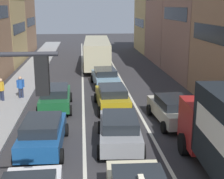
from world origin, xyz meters
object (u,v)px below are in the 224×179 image
(sedan_centre_lane_second, at_px, (120,129))
(wagon_left_lane_second, at_px, (43,133))
(coupe_centre_lane_fourth, at_px, (105,77))
(bus_mid_queue_primary, at_px, (97,51))
(pedestrian_far_sidewalk, at_px, (21,86))
(sedan_right_lane_behind_truck, at_px, (173,109))
(hatchback_centre_lane_third, at_px, (112,97))
(sedan_left_lane_third, at_px, (55,97))
(pedestrian_mid_sidewalk, at_px, (1,89))

(sedan_centre_lane_second, distance_m, wagon_left_lane_second, 3.51)
(coupe_centre_lane_fourth, xyz_separation_m, bus_mid_queue_primary, (-0.24, 8.42, 0.96))
(coupe_centre_lane_fourth, bearing_deg, pedestrian_far_sidewalk, 114.54)
(sedan_right_lane_behind_truck, height_order, bus_mid_queue_primary, bus_mid_queue_primary)
(hatchback_centre_lane_third, relative_size, bus_mid_queue_primary, 0.41)
(sedan_left_lane_third, relative_size, sedan_right_lane_behind_truck, 0.99)
(sedan_centre_lane_second, bearing_deg, pedestrian_far_sidewalk, 39.60)
(pedestrian_far_sidewalk, bearing_deg, hatchback_centre_lane_third, 39.97)
(sedan_right_lane_behind_truck, xyz_separation_m, bus_mid_queue_primary, (-3.38, 17.16, 0.96))
(bus_mid_queue_primary, relative_size, pedestrian_mid_sidewalk, 6.38)
(sedan_left_lane_third, bearing_deg, wagon_left_lane_second, 177.65)
(hatchback_centre_lane_third, bearing_deg, coupe_centre_lane_fourth, -1.51)
(sedan_right_lane_behind_truck, height_order, pedestrian_mid_sidewalk, pedestrian_mid_sidewalk)
(sedan_left_lane_third, bearing_deg, pedestrian_mid_sidewalk, 62.91)
(wagon_left_lane_second, distance_m, pedestrian_far_sidewalk, 8.68)
(sedan_centre_lane_second, relative_size, coupe_centre_lane_fourth, 1.00)
(sedan_centre_lane_second, relative_size, bus_mid_queue_primary, 0.42)
(sedan_right_lane_behind_truck, bearing_deg, coupe_centre_lane_fourth, 16.57)
(wagon_left_lane_second, bearing_deg, hatchback_centre_lane_third, -31.48)
(sedan_centre_lane_second, xyz_separation_m, sedan_right_lane_behind_truck, (3.29, 2.73, 0.00))
(pedestrian_mid_sidewalk, relative_size, pedestrian_far_sidewalk, 1.00)
(wagon_left_lane_second, bearing_deg, sedan_centre_lane_second, -86.61)
(hatchback_centre_lane_third, distance_m, coupe_centre_lane_fourth, 5.92)
(sedan_right_lane_behind_truck, xyz_separation_m, pedestrian_mid_sidewalk, (-10.40, 4.95, 0.15))
(sedan_left_lane_third, distance_m, pedestrian_mid_sidewalk, 4.14)
(wagon_left_lane_second, xyz_separation_m, pedestrian_mid_sidewalk, (-3.60, 7.78, 0.15))
(sedan_centre_lane_second, xyz_separation_m, sedan_left_lane_third, (-3.39, 5.87, 0.00))
(pedestrian_mid_sidewalk, bearing_deg, hatchback_centre_lane_third, -70.33)
(pedestrian_mid_sidewalk, distance_m, pedestrian_far_sidewalk, 1.29)
(sedan_left_lane_third, distance_m, bus_mid_queue_primary, 14.43)
(coupe_centre_lane_fourth, height_order, pedestrian_mid_sidewalk, pedestrian_mid_sidewalk)
(hatchback_centre_lane_third, height_order, pedestrian_far_sidewalk, pedestrian_far_sidewalk)
(pedestrian_far_sidewalk, bearing_deg, sedan_right_lane_behind_truck, 32.82)
(bus_mid_queue_primary, bearing_deg, hatchback_centre_lane_third, -176.84)
(hatchback_centre_lane_third, xyz_separation_m, sedan_right_lane_behind_truck, (3.12, -2.82, 0.00))
(hatchback_centre_lane_third, height_order, bus_mid_queue_primary, bus_mid_queue_primary)
(sedan_centre_lane_second, distance_m, sedan_right_lane_behind_truck, 4.27)
(wagon_left_lane_second, relative_size, pedestrian_mid_sidewalk, 2.62)
(pedestrian_far_sidewalk, bearing_deg, bus_mid_queue_primary, 126.92)
(hatchback_centre_lane_third, bearing_deg, sedan_left_lane_third, 83.16)
(pedestrian_mid_sidewalk, bearing_deg, sedan_left_lane_third, -79.92)
(bus_mid_queue_primary, distance_m, pedestrian_far_sidewalk, 13.08)
(hatchback_centre_lane_third, xyz_separation_m, pedestrian_mid_sidewalk, (-7.29, 2.13, 0.15))
(wagon_left_lane_second, height_order, sedan_left_lane_third, same)
(sedan_right_lane_behind_truck, xyz_separation_m, pedestrian_far_sidewalk, (-9.23, 5.49, 0.15))
(sedan_centre_lane_second, xyz_separation_m, coupe_centre_lane_fourth, (0.15, 11.46, 0.00))
(hatchback_centre_lane_third, relative_size, sedan_left_lane_third, 1.00)
(sedan_centre_lane_second, relative_size, hatchback_centre_lane_third, 1.01)
(bus_mid_queue_primary, bearing_deg, pedestrian_far_sidewalk, 155.50)
(sedan_centre_lane_second, height_order, wagon_left_lane_second, same)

